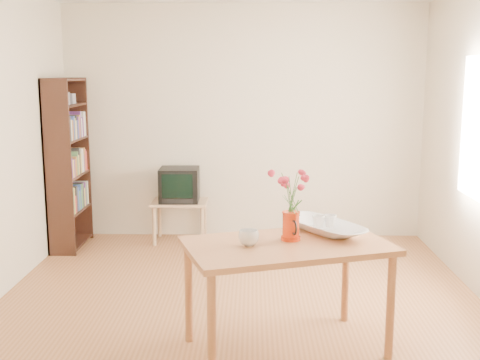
{
  "coord_description": "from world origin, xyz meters",
  "views": [
    {
      "loc": [
        0.1,
        -4.49,
        1.87
      ],
      "look_at": [
        0.0,
        0.3,
        1.0
      ],
      "focal_mm": 45.0,
      "sensor_mm": 36.0,
      "label": 1
    }
  ],
  "objects_px": {
    "mug": "(249,238)",
    "television": "(180,184)",
    "pitcher": "(291,227)",
    "bowl": "(325,202)",
    "table": "(287,256)"
  },
  "relations": [
    {
      "from": "mug",
      "to": "television",
      "type": "relative_size",
      "value": 0.31
    },
    {
      "from": "pitcher",
      "to": "bowl",
      "type": "distance_m",
      "value": 0.34
    },
    {
      "from": "pitcher",
      "to": "mug",
      "type": "height_order",
      "value": "pitcher"
    },
    {
      "from": "pitcher",
      "to": "television",
      "type": "xyz_separation_m",
      "value": [
        -1.06,
        2.55,
        -0.19
      ]
    },
    {
      "from": "table",
      "to": "bowl",
      "type": "bearing_deg",
      "value": 27.08
    },
    {
      "from": "table",
      "to": "television",
      "type": "height_order",
      "value": "television"
    },
    {
      "from": "pitcher",
      "to": "bowl",
      "type": "xyz_separation_m",
      "value": [
        0.25,
        0.2,
        0.13
      ]
    },
    {
      "from": "mug",
      "to": "pitcher",
      "type": "bearing_deg",
      "value": -172.62
    },
    {
      "from": "pitcher",
      "to": "bowl",
      "type": "height_order",
      "value": "bowl"
    },
    {
      "from": "pitcher",
      "to": "television",
      "type": "height_order",
      "value": "pitcher"
    },
    {
      "from": "bowl",
      "to": "table",
      "type": "bearing_deg",
      "value": -134.55
    },
    {
      "from": "table",
      "to": "bowl",
      "type": "xyz_separation_m",
      "value": [
        0.27,
        0.28,
        0.31
      ]
    },
    {
      "from": "table",
      "to": "pitcher",
      "type": "distance_m",
      "value": 0.2
    },
    {
      "from": "pitcher",
      "to": "television",
      "type": "bearing_deg",
      "value": 98.8
    },
    {
      "from": "pitcher",
      "to": "television",
      "type": "distance_m",
      "value": 2.77
    }
  ]
}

